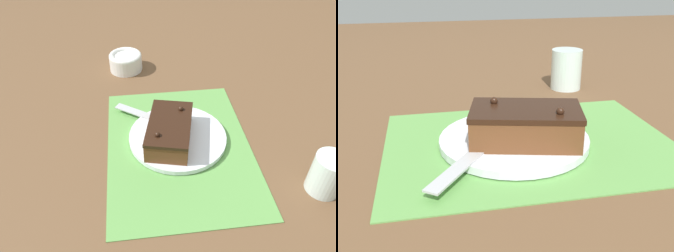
% 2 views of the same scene
% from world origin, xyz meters
% --- Properties ---
extents(ground_plane, '(3.00, 3.00, 0.00)m').
position_xyz_m(ground_plane, '(0.00, 0.00, 0.00)').
color(ground_plane, brown).
extents(placemat_woven, '(0.46, 0.34, 0.00)m').
position_xyz_m(placemat_woven, '(0.00, 0.00, 0.00)').
color(placemat_woven, '#609E4C').
rests_on(placemat_woven, ground_plane).
extents(cake_plate, '(0.24, 0.24, 0.01)m').
position_xyz_m(cake_plate, '(0.03, -0.00, 0.01)').
color(cake_plate, white).
rests_on(cake_plate, placemat_woven).
extents(chocolate_cake, '(0.18, 0.13, 0.06)m').
position_xyz_m(chocolate_cake, '(0.01, 0.02, 0.04)').
color(chocolate_cake, brown).
rests_on(chocolate_cake, cake_plate).
extents(serving_knife, '(0.15, 0.19, 0.01)m').
position_xyz_m(serving_knife, '(0.08, 0.03, 0.02)').
color(serving_knife, '#472D19').
rests_on(serving_knife, cake_plate).
extents(drinking_glass, '(0.07, 0.07, 0.09)m').
position_xyz_m(drinking_glass, '(-0.16, -0.28, 0.05)').
color(drinking_glass, silver).
rests_on(drinking_glass, ground_plane).
extents(small_bowl, '(0.10, 0.10, 0.06)m').
position_xyz_m(small_bowl, '(0.38, 0.12, 0.03)').
color(small_bowl, white).
rests_on(small_bowl, ground_plane).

